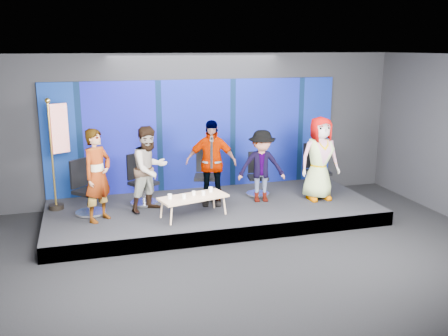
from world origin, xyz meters
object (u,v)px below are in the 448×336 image
(panelist_e, at_px, (320,158))
(coffee_table, at_px, (193,198))
(panelist_c, at_px, (211,163))
(chair_d, at_px, (258,181))
(chair_a, at_px, (88,196))
(chair_c, at_px, (206,181))
(panelist_d, at_px, (262,166))
(chair_e, at_px, (316,177))
(mug_e, at_px, (211,189))
(flag_stand, at_px, (57,151))
(mug_a, at_px, (170,196))
(chair_b, at_px, (142,188))
(mug_d, at_px, (203,193))
(panelist_b, at_px, (150,169))
(mug_c, at_px, (194,193))
(mug_b, at_px, (184,196))
(panelist_a, at_px, (98,175))

(panelist_e, distance_m, coffee_table, 3.03)
(panelist_c, height_order, chair_d, panelist_c)
(chair_a, xyz_separation_m, chair_d, (3.80, 0.33, -0.05))
(chair_a, bearing_deg, chair_c, -34.27)
(chair_c, relative_size, panelist_c, 0.62)
(panelist_d, relative_size, chair_e, 1.39)
(chair_a, relative_size, panelist_d, 0.71)
(chair_d, height_order, mug_e, chair_d)
(coffee_table, distance_m, flag_stand, 3.01)
(mug_a, bearing_deg, chair_b, 109.41)
(coffee_table, distance_m, mug_e, 0.47)
(mug_a, distance_m, mug_e, 0.93)
(coffee_table, bearing_deg, chair_e, 15.23)
(chair_b, bearing_deg, mug_d, -75.56)
(chair_a, height_order, panelist_e, panelist_e)
(chair_e, bearing_deg, panelist_b, -177.50)
(panelist_d, xyz_separation_m, mug_d, (-1.46, -0.56, -0.33))
(panelist_e, xyz_separation_m, mug_d, (-2.75, -0.36, -0.47))
(panelist_c, xyz_separation_m, mug_c, (-0.52, -0.60, -0.46))
(chair_d, distance_m, mug_a, 2.51)
(mug_b, bearing_deg, mug_c, 36.47)
(mug_b, xyz_separation_m, mug_e, (0.63, 0.31, 0.00))
(chair_b, bearing_deg, panelist_b, -107.37)
(mug_c, xyz_separation_m, mug_e, (0.39, 0.14, 0.01))
(chair_a, height_order, mug_c, chair_a)
(panelist_c, bearing_deg, panelist_b, -161.03)
(panelist_e, bearing_deg, mug_e, -177.14)
(panelist_a, height_order, panelist_d, panelist_a)
(panelist_c, distance_m, chair_e, 2.64)
(chair_b, distance_m, mug_b, 1.40)
(chair_c, distance_m, panelist_c, 0.75)
(panelist_a, height_order, coffee_table, panelist_a)
(flag_stand, bearing_deg, panelist_e, -37.03)
(mug_b, bearing_deg, panelist_d, 19.96)
(chair_a, xyz_separation_m, mug_b, (1.83, -0.85, 0.09))
(panelist_a, relative_size, chair_b, 1.66)
(chair_e, xyz_separation_m, mug_e, (-2.71, -0.65, 0.09))
(panelist_d, bearing_deg, chair_b, 178.90)
(panelist_c, bearing_deg, coffee_table, -112.52)
(chair_a, bearing_deg, chair_d, -38.80)
(panelist_b, relative_size, mug_c, 20.37)
(panelist_a, relative_size, panelist_d, 1.15)
(mug_b, height_order, mug_d, mug_d)
(mug_e, xyz_separation_m, flag_stand, (-3.00, 1.09, 0.77))
(panelist_e, xyz_separation_m, mug_e, (-2.54, -0.17, -0.46))
(mug_c, distance_m, mug_d, 0.20)
(panelist_b, bearing_deg, mug_e, -49.71)
(chair_d, height_order, mug_c, chair_d)
(chair_a, relative_size, panelist_c, 0.61)
(chair_b, xyz_separation_m, mug_c, (0.92, -1.04, 0.10))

